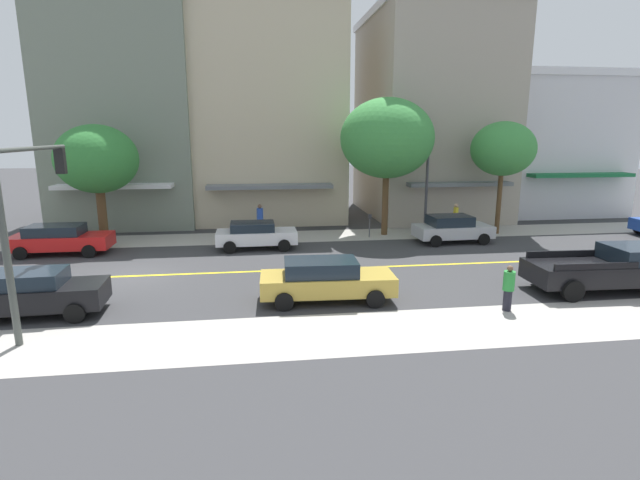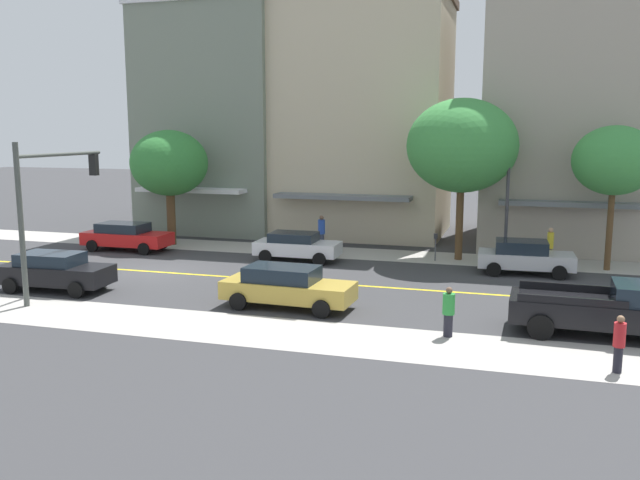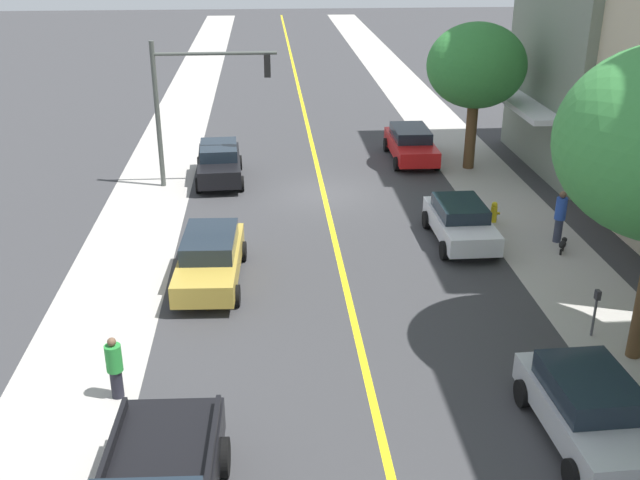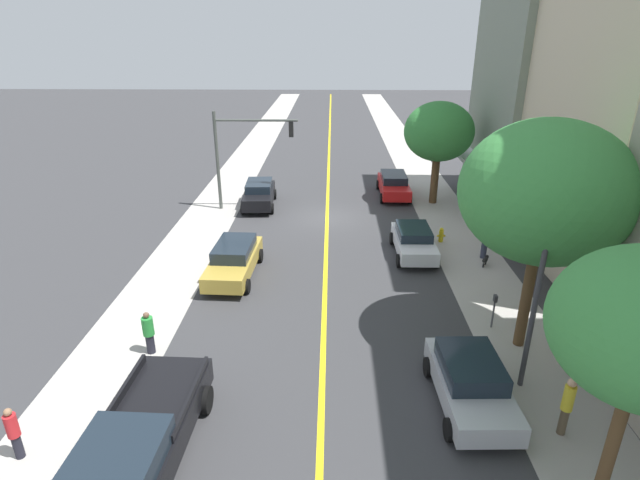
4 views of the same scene
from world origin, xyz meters
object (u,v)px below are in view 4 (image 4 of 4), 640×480
red_sedan_left_curb (394,184)px  black_pickup_truck (137,445)px  traffic_light_mast (242,145)px  gold_sedan_right_curb (234,259)px  pedestrian_green_shirt (149,332)px  white_sedan_left_curb (414,241)px  pedestrian_yellow_shirt (567,404)px  black_sedan_right_curb (259,194)px  small_dog (485,260)px  pedestrian_blue_shirt (485,239)px  silver_sedan_left_curb (470,381)px  parking_meter (494,306)px  street_lamp (541,275)px  fire_hydrant (441,235)px  street_tree_left_near (545,192)px  street_tree_left_far (439,132)px  pedestrian_red_shirt (14,432)px

red_sedan_left_curb → black_pickup_truck: bearing=-20.6°
traffic_light_mast → black_pickup_truck: 20.60m
gold_sedan_right_curb → pedestrian_green_shirt: pedestrian_green_shirt is taller
white_sedan_left_curb → pedestrian_yellow_shirt: size_ratio=2.28×
black_sedan_right_curb → small_dog: 14.66m
pedestrian_green_shirt → pedestrian_blue_shirt: pedestrian_blue_shirt is taller
red_sedan_left_curb → gold_sedan_right_curb: size_ratio=0.97×
gold_sedan_right_curb → black_sedan_right_curb: 9.82m
black_pickup_truck → pedestrian_blue_shirt: size_ratio=3.33×
pedestrian_green_shirt → pedestrian_blue_shirt: size_ratio=0.86×
silver_sedan_left_curb → gold_sedan_right_curb: bearing=-136.4°
silver_sedan_left_curb → pedestrian_yellow_shirt: (-2.28, 1.17, 0.21)m
pedestrian_green_shirt → parking_meter: bearing=49.2°
small_dog → black_sedan_right_curb: bearing=86.5°
street_lamp → pedestrian_yellow_shirt: (-0.41, 2.06, -2.87)m
pedestrian_yellow_shirt → small_dog: bearing=-98.3°
red_sedan_left_curb → fire_hydrant: bearing=11.9°
red_sedan_left_curb → white_sedan_left_curb: (0.10, 9.69, -0.03)m
fire_hydrant → street_tree_left_near: bearing=95.5°
street_tree_left_near → street_tree_left_far: 15.97m
street_tree_left_far → pedestrian_blue_shirt: size_ratio=3.45×
red_sedan_left_curb → pedestrian_red_shirt: 25.91m
traffic_light_mast → pedestrian_red_shirt: (2.74, 19.94, -3.16)m
pedestrian_yellow_shirt → pedestrian_red_shirt: pedestrian_yellow_shirt is taller
silver_sedan_left_curb → black_pickup_truck: (8.87, 2.76, 0.10)m
red_sedan_left_curb → white_sedan_left_curb: size_ratio=1.14×
parking_meter → street_lamp: size_ratio=0.22×
traffic_light_mast → red_sedan_left_curb: bearing=16.8°
traffic_light_mast → pedestrian_green_shirt: (0.85, 15.26, -3.16)m
black_pickup_truck → pedestrian_red_shirt: black_pickup_truck is taller
pedestrian_blue_shirt → traffic_light_mast: bearing=-101.0°
pedestrian_red_shirt → small_dog: (-15.41, -11.94, -0.53)m
fire_hydrant → red_sedan_left_curb: bearing=-78.5°
red_sedan_left_curb → small_dog: size_ratio=7.88×
traffic_light_mast → street_lamp: street_lamp is taller
red_sedan_left_curb → black_pickup_truck: 24.89m
fire_hydrant → pedestrian_red_shirt: bearing=46.9°
silver_sedan_left_curb → white_sedan_left_curb: 10.79m
black_pickup_truck → pedestrian_red_shirt: size_ratio=3.93×
pedestrian_blue_shirt → small_dog: bearing=7.6°
street_tree_left_near → parking_meter: street_tree_left_near is taller
pedestrian_blue_shirt → small_dog: pedestrian_blue_shirt is taller
street_tree_left_near → fire_hydrant: bearing=-84.5°
gold_sedan_right_curb → pedestrian_red_shirt: bearing=-16.8°
street_lamp → pedestrian_red_shirt: size_ratio=3.95×
fire_hydrant → pedestrian_green_shirt: size_ratio=0.50×
black_sedan_right_curb → pedestrian_blue_shirt: bearing=54.8°
parking_meter → white_sedan_left_curb: (1.99, -6.58, -0.15)m
parking_meter → black_sedan_right_curb: bearing=-52.7°
black_sedan_right_curb → gold_sedan_right_curb: bearing=-1.7°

